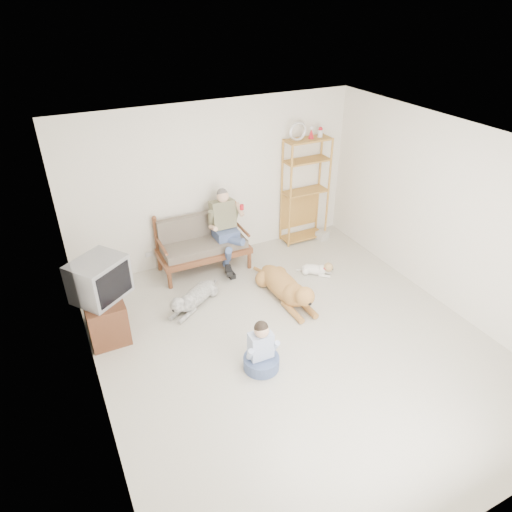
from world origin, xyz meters
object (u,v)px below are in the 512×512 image
tv_stand (104,314)px  golden_retriever (287,288)px  loveseat (202,242)px  etagere (305,190)px

tv_stand → golden_retriever: 2.68m
loveseat → tv_stand: (-1.82, -0.99, -0.19)m
etagere → tv_stand: (-3.89, -1.12, -0.69)m
etagere → golden_retriever: size_ratio=1.35×
loveseat → etagere: size_ratio=0.67×
loveseat → golden_retriever: loveseat is taller
tv_stand → golden_retriever: tv_stand is taller
etagere → golden_retriever: bearing=-128.5°
loveseat → tv_stand: 2.08m
loveseat → golden_retriever: bearing=-59.9°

